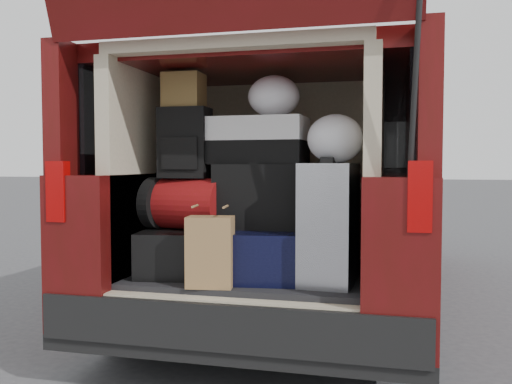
# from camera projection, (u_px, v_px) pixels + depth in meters

# --- Properties ---
(ground) EXTENTS (80.00, 80.00, 0.00)m
(ground) POSITION_uv_depth(u_px,v_px,m) (243.00, 383.00, 2.85)
(ground) COLOR #3D3D40
(ground) RESTS_ON ground
(minivan) EXTENTS (1.90, 5.35, 2.77)m
(minivan) POSITION_uv_depth(u_px,v_px,m) (300.00, 193.00, 4.60)
(minivan) COLOR black
(minivan) RESTS_ON ground
(load_floor) EXTENTS (1.24, 1.05, 0.55)m
(load_floor) POSITION_uv_depth(u_px,v_px,m) (256.00, 318.00, 3.10)
(load_floor) COLOR black
(load_floor) RESTS_ON ground
(black_hardshell) EXTENTS (0.53, 0.67, 0.24)m
(black_hardshell) POSITION_uv_depth(u_px,v_px,m) (187.00, 250.00, 3.06)
(black_hardshell) COLOR black
(black_hardshell) RESTS_ON load_floor
(navy_hardshell) EXTENTS (0.55, 0.65, 0.26)m
(navy_hardshell) POSITION_uv_depth(u_px,v_px,m) (256.00, 252.00, 2.93)
(navy_hardshell) COLOR black
(navy_hardshell) RESTS_ON load_floor
(silver_roller) EXTENTS (0.28, 0.42, 0.61)m
(silver_roller) POSITION_uv_depth(u_px,v_px,m) (329.00, 223.00, 2.75)
(silver_roller) COLOR white
(silver_roller) RESTS_ON load_floor
(kraft_bag) EXTENTS (0.24, 0.17, 0.35)m
(kraft_bag) POSITION_uv_depth(u_px,v_px,m) (210.00, 252.00, 2.67)
(kraft_bag) COLOR #A07F48
(kraft_bag) RESTS_ON load_floor
(red_duffel) EXTENTS (0.48, 0.36, 0.29)m
(red_duffel) POSITION_uv_depth(u_px,v_px,m) (188.00, 204.00, 3.00)
(red_duffel) COLOR maroon
(red_duffel) RESTS_ON black_hardshell
(black_soft_case) EXTENTS (0.50, 0.31, 0.35)m
(black_soft_case) POSITION_uv_depth(u_px,v_px,m) (261.00, 196.00, 2.95)
(black_soft_case) COLOR black
(black_soft_case) RESTS_ON navy_hardshell
(backpack) EXTENTS (0.27, 0.17, 0.39)m
(backpack) POSITION_uv_depth(u_px,v_px,m) (185.00, 143.00, 2.99)
(backpack) COLOR black
(backpack) RESTS_ON red_duffel
(twotone_duffel) EXTENTS (0.59, 0.32, 0.26)m
(twotone_duffel) POSITION_uv_depth(u_px,v_px,m) (254.00, 141.00, 2.98)
(twotone_duffel) COLOR silver
(twotone_duffel) RESTS_ON black_soft_case
(grocery_sack_lower) EXTENTS (0.21, 0.17, 0.19)m
(grocery_sack_lower) POSITION_uv_depth(u_px,v_px,m) (184.00, 91.00, 3.00)
(grocery_sack_lower) COLOR brown
(grocery_sack_lower) RESTS_ON backpack
(plastic_bag_center) EXTENTS (0.31, 0.30, 0.23)m
(plastic_bag_center) POSITION_uv_depth(u_px,v_px,m) (274.00, 97.00, 2.96)
(plastic_bag_center) COLOR silver
(plastic_bag_center) RESTS_ON twotone_duffel
(plastic_bag_right) EXTENTS (0.30, 0.28, 0.25)m
(plastic_bag_right) POSITION_uv_depth(u_px,v_px,m) (335.00, 139.00, 2.75)
(plastic_bag_right) COLOR silver
(plastic_bag_right) RESTS_ON silver_roller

